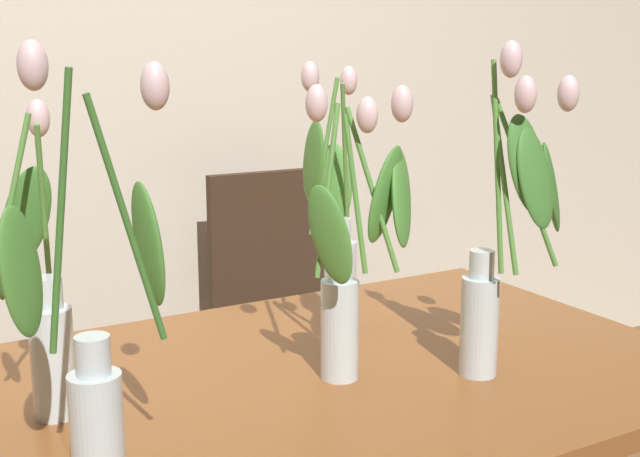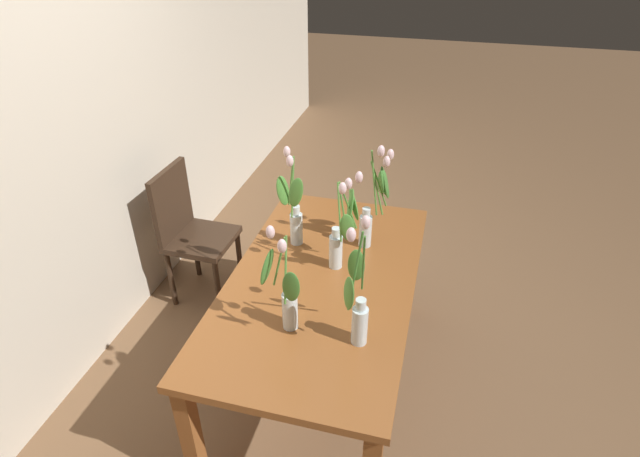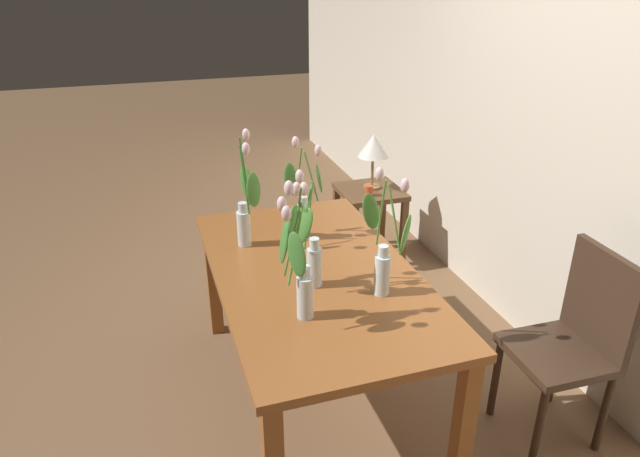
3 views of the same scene
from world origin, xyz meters
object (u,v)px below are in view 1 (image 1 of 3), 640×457
at_px(tulip_vase_1, 352,269).
at_px(tulip_vase_3, 95,365).
at_px(dining_table, 270,431).
at_px(tulip_vase_2, 503,255).
at_px(tulip_vase_0, 336,239).
at_px(dining_chair, 282,302).
at_px(tulip_vase_4, 39,310).

bearing_deg(tulip_vase_1, tulip_vase_3, -160.18).
distance_m(dining_table, tulip_vase_2, 0.52).
distance_m(tulip_vase_0, tulip_vase_2, 0.42).
relative_size(tulip_vase_0, dining_chair, 0.59).
bearing_deg(dining_chair, dining_table, -118.47).
distance_m(tulip_vase_1, tulip_vase_2, 0.26).
height_order(dining_table, tulip_vase_3, tulip_vase_3).
bearing_deg(tulip_vase_2, tulip_vase_1, 154.17).
bearing_deg(tulip_vase_2, dining_chair, 80.82).
distance_m(tulip_vase_2, tulip_vase_3, 0.73).
bearing_deg(dining_table, tulip_vase_2, -26.22).
height_order(tulip_vase_3, tulip_vase_4, tulip_vase_3).
bearing_deg(tulip_vase_2, tulip_vase_0, 103.32).
xyz_separation_m(dining_table, tulip_vase_4, (-0.37, 0.06, 0.27)).
bearing_deg(dining_chair, tulip_vase_1, -111.44).
xyz_separation_m(dining_table, dining_chair, (0.56, 1.04, -0.12)).
xyz_separation_m(tulip_vase_1, tulip_vase_4, (-0.50, 0.13, -0.03)).
xyz_separation_m(tulip_vase_0, tulip_vase_2, (0.10, -0.40, 0.04)).
height_order(tulip_vase_2, tulip_vase_4, tulip_vase_2).
bearing_deg(dining_chair, tulip_vase_4, -133.62).
bearing_deg(tulip_vase_4, tulip_vase_1, -14.10).
relative_size(dining_table, tulip_vase_1, 3.07).
relative_size(tulip_vase_2, tulip_vase_3, 1.00).
height_order(tulip_vase_0, tulip_vase_3, tulip_vase_3).
height_order(tulip_vase_1, dining_chair, tulip_vase_1).
distance_m(tulip_vase_1, tulip_vase_3, 0.52).
xyz_separation_m(dining_table, tulip_vase_2, (0.37, -0.18, 0.32)).
relative_size(tulip_vase_1, tulip_vase_4, 1.01).
relative_size(dining_table, tulip_vase_2, 2.71).
bearing_deg(dining_table, tulip_vase_1, -26.95).
bearing_deg(dining_table, dining_chair, 61.53).
distance_m(tulip_vase_0, tulip_vase_4, 0.66).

